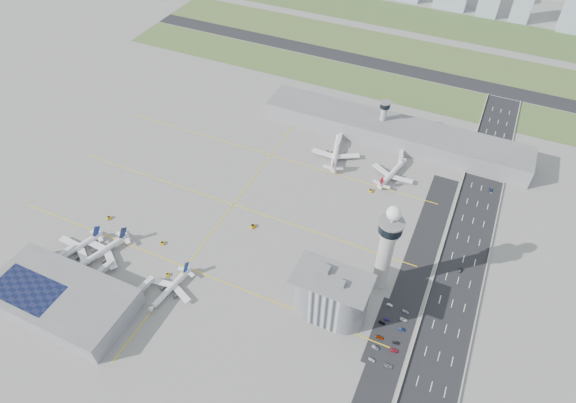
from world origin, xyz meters
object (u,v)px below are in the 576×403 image
at_px(airplane_near_b, 99,250).
at_px(airplane_far_b, 393,170).
at_px(car_lot_9, 401,329).
at_px(car_hw_4, 484,137).
at_px(admin_building, 331,295).
at_px(car_lot_11, 406,312).
at_px(control_tower, 387,245).
at_px(tug_0, 109,218).
at_px(secondary_tower, 383,116).
at_px(tug_5, 370,190).
at_px(tug_3, 253,226).
at_px(car_lot_2, 380,338).
at_px(jet_bridge_near_0, 57,261).
at_px(car_lot_7, 394,350).
at_px(airplane_near_c, 169,287).
at_px(airplane_far_a, 336,150).
at_px(car_lot_0, 372,360).
at_px(jet_bridge_far_0, 341,136).
at_px(jet_bridge_near_2, 136,295).
at_px(car_lot_3, 382,323).
at_px(car_lot_10, 404,320).
at_px(tug_4, 332,153).
at_px(car_hw_1, 460,270).
at_px(car_lot_4, 387,320).
at_px(car_lot_1, 375,348).
at_px(tug_1, 162,243).
at_px(car_lot_6, 388,366).
at_px(airplane_near_a, 73,248).
at_px(car_hw_2, 491,190).
at_px(jet_bridge_far_1, 401,152).
at_px(car_lot_8, 396,343).
at_px(jet_bridge_near_1, 95,278).

bearing_deg(airplane_near_b, airplane_far_b, 154.46).
bearing_deg(car_lot_9, car_hw_4, -9.15).
relative_size(admin_building, car_lot_11, 10.64).
bearing_deg(control_tower, tug_0, -172.22).
distance_m(secondary_tower, tug_5, 70.69).
bearing_deg(tug_3, car_lot_2, -4.71).
bearing_deg(tug_0, car_lot_2, -157.86).
relative_size(airplane_near_b, tug_3, 11.23).
relative_size(airplane_far_b, jet_bridge_near_0, 2.81).
relative_size(car_lot_7, car_lot_11, 1.14).
distance_m(airplane_near_c, airplane_far_b, 179.29).
height_order(airplane_far_a, car_lot_0, airplane_far_a).
distance_m(control_tower, jet_bridge_far_0, 145.99).
xyz_separation_m(jet_bridge_near_2, car_lot_0, (136.30, 20.07, -2.22)).
relative_size(tug_5, car_lot_3, 0.87).
bearing_deg(car_lot_11, control_tower, 62.60).
bearing_deg(car_lot_10, tug_4, 36.47).
height_order(tug_5, car_hw_1, tug_5).
relative_size(car_lot_2, car_lot_4, 1.19).
distance_m(car_lot_11, car_hw_1, 48.63).
bearing_deg(car_lot_1, jet_bridge_near_2, 106.15).
bearing_deg(car_lot_2, car_lot_0, -179.71).
relative_size(car_lot_9, car_hw_4, 0.97).
bearing_deg(car_lot_9, tug_1, 86.19).
height_order(control_tower, airplane_near_b, control_tower).
bearing_deg(car_lot_9, car_lot_7, 173.13).
distance_m(airplane_far_b, car_lot_6, 151.64).
bearing_deg(car_lot_6, jet_bridge_far_0, 22.78).
relative_size(jet_bridge_near_0, car_lot_4, 4.04).
relative_size(airplane_far_b, jet_bridge_near_2, 2.81).
height_order(admin_building, car_lot_11, admin_building).
distance_m(airplane_near_a, car_hw_1, 240.89).
height_order(airplane_far_a, car_lot_7, airplane_far_a).
bearing_deg(car_lot_9, tug_4, 29.97).
bearing_deg(car_lot_10, airplane_far_b, 19.08).
xyz_separation_m(airplane_near_c, car_lot_10, (129.95, 38.95, -4.37)).
bearing_deg(jet_bridge_near_0, car_lot_4, -66.63).
bearing_deg(car_hw_2, car_lot_1, -103.60).
bearing_deg(car_lot_9, jet_bridge_far_1, 10.27).
relative_size(airplane_far_b, car_lot_0, 10.60).
bearing_deg(tug_0, tug_5, -121.79).
height_order(car_lot_0, car_lot_2, car_lot_0).
bearing_deg(jet_bridge_far_1, car_lot_8, 4.26).
height_order(control_tower, admin_building, control_tower).
bearing_deg(airplane_near_c, car_lot_2, 107.81).
relative_size(airplane_near_a, jet_bridge_near_1, 2.75).
height_order(jet_bridge_near_1, car_lot_7, jet_bridge_near_1).
relative_size(jet_bridge_near_1, car_lot_4, 4.04).
bearing_deg(jet_bridge_near_1, secondary_tower, -18.17).
xyz_separation_m(car_lot_7, car_lot_11, (-0.47, 26.17, -0.08)).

